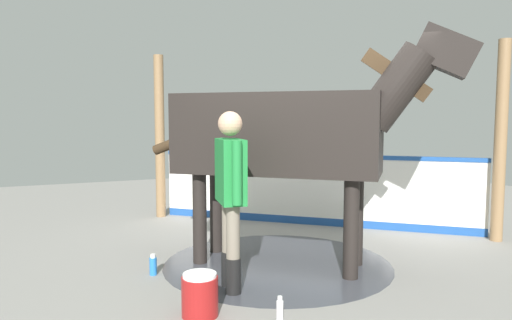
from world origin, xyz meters
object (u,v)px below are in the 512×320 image
wash_bucket (200,295)px  bottle_shampoo (280,311)px  handler (230,187)px  bottle_spray (153,265)px  horse (289,133)px

wash_bucket → bottle_shampoo: size_ratio=1.63×
handler → bottle_spray: handler is taller
horse → bottle_shampoo: (0.78, 1.33, -1.39)m
handler → bottle_spray: 1.31m
bottle_shampoo → bottle_spray: bottle_spray is taller
horse → bottle_spray: bearing=-148.4°
horse → handler: bearing=-110.2°
horse → bottle_shampoo: size_ratio=12.58×
bottle_spray → horse: bearing=169.8°
handler → bottle_shampoo: handler is taller
wash_bucket → bottle_spray: (0.15, -1.20, -0.08)m
bottle_shampoo → handler: bearing=-83.8°
horse → bottle_spray: 2.05m
wash_bucket → bottle_shampoo: wash_bucket is taller
bottle_shampoo → bottle_spray: bearing=-66.3°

